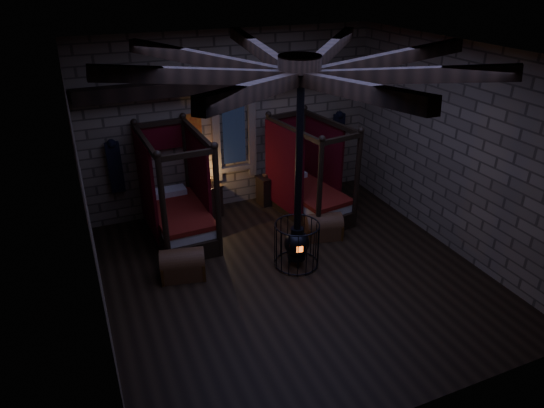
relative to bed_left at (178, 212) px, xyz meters
name	(u,v)px	position (x,y,z in m)	size (l,w,h in m)	color
room	(297,81)	(1.70, -2.31, 3.16)	(7.02, 7.02, 4.29)	black
bed_left	(178,212)	(0.00, 0.00, 0.00)	(1.28, 2.31, 2.37)	black
bed_right	(308,192)	(3.10, -0.14, -0.02)	(1.47, 2.32, 2.27)	black
trunk_left	(183,265)	(-0.31, -1.61, -0.31)	(0.92, 0.69, 0.61)	brown
trunk_right	(323,227)	(2.90, -1.33, -0.33)	(0.88, 0.66, 0.58)	brown
nightstand_left	(210,200)	(0.90, 0.64, -0.17)	(0.60, 0.59, 0.99)	black
nightstand_right	(267,190)	(2.40, 0.72, -0.21)	(0.51, 0.49, 0.80)	black
stove	(297,239)	(1.89, -2.07, 0.00)	(0.90, 0.90, 4.05)	black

